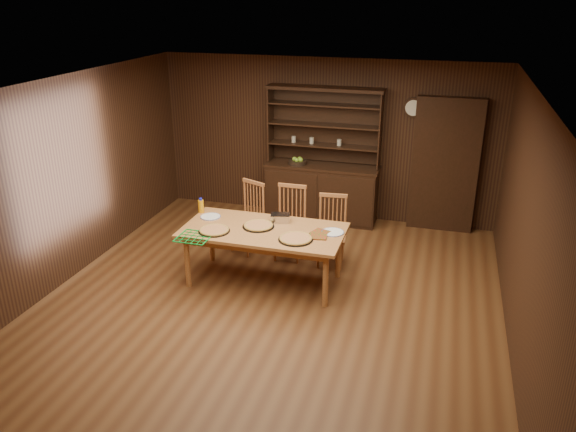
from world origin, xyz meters
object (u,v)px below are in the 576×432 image
(chair_left, at_px, (250,214))
(dining_table, at_px, (264,234))
(china_hutch, at_px, (322,185))
(chair_right, at_px, (332,228))
(chair_center, at_px, (290,219))
(juice_bottle, at_px, (201,206))

(chair_left, bearing_deg, dining_table, -36.34)
(china_hutch, xyz_separation_m, chair_right, (0.49, -1.52, -0.07))
(chair_right, bearing_deg, dining_table, -137.65)
(dining_table, height_order, chair_left, chair_left)
(chair_center, distance_m, juice_bottle, 1.27)
(chair_left, xyz_separation_m, chair_center, (0.62, -0.04, 0.01))
(chair_left, xyz_separation_m, juice_bottle, (-0.49, -0.57, 0.29))
(chair_left, relative_size, juice_bottle, 5.09)
(china_hutch, height_order, dining_table, china_hutch)
(china_hutch, height_order, juice_bottle, china_hutch)
(juice_bottle, bearing_deg, chair_right, 15.69)
(chair_center, height_order, chair_right, chair_center)
(china_hutch, height_order, chair_center, china_hutch)
(dining_table, distance_m, chair_right, 1.09)
(china_hutch, relative_size, juice_bottle, 10.66)
(dining_table, xyz_separation_m, chair_left, (-0.51, 0.89, -0.13))
(dining_table, distance_m, juice_bottle, 1.06)
(chair_left, xyz_separation_m, chair_right, (1.23, -0.09, -0.03))
(juice_bottle, bearing_deg, chair_center, 25.70)
(dining_table, height_order, juice_bottle, juice_bottle)
(chair_center, height_order, juice_bottle, chair_center)
(chair_right, relative_size, juice_bottle, 4.85)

